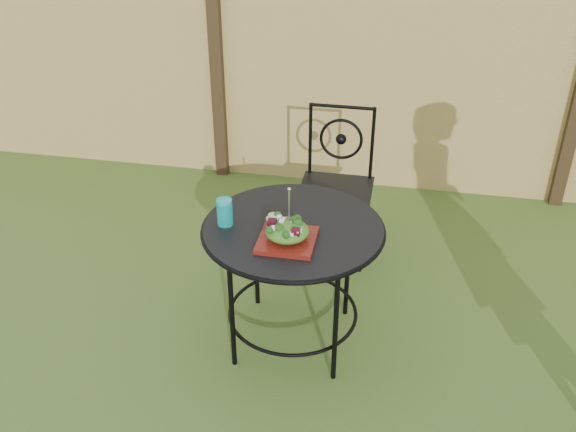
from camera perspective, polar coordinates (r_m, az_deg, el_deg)
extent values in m
plane|color=#234616|center=(3.39, 5.74, -14.58)|extent=(60.00, 60.00, 0.00)
cube|color=#E2C46F|center=(4.82, 9.18, 12.32)|extent=(8.00, 0.05, 1.80)
cube|color=black|center=(4.97, -6.35, 13.68)|extent=(0.09, 0.09, 1.90)
cylinder|color=black|center=(3.19, 0.46, -1.05)|extent=(0.90, 0.90, 0.02)
torus|color=black|center=(3.20, 0.46, -1.15)|extent=(0.92, 0.92, 0.02)
torus|color=black|center=(3.51, 0.43, -8.49)|extent=(0.70, 0.70, 0.02)
cylinder|color=black|center=(3.58, 5.35, -4.22)|extent=(0.03, 0.03, 0.71)
cylinder|color=black|center=(3.65, -2.84, -3.32)|extent=(0.03, 0.03, 0.71)
cylinder|color=black|center=(3.25, -5.02, -8.41)|extent=(0.03, 0.03, 0.71)
cylinder|color=black|center=(3.17, 4.26, -9.58)|extent=(0.03, 0.03, 0.71)
cube|color=black|center=(4.08, 4.22, 2.18)|extent=(0.46, 0.46, 0.03)
cylinder|color=black|center=(4.06, 4.88, 9.65)|extent=(0.42, 0.02, 0.02)
torus|color=black|center=(4.15, 4.75, 6.82)|extent=(0.28, 0.02, 0.28)
cylinder|color=black|center=(4.05, 0.93, -1.76)|extent=(0.02, 0.02, 0.44)
cylinder|color=black|center=(4.01, 6.56, -2.34)|extent=(0.02, 0.02, 0.44)
cylinder|color=black|center=(4.39, 1.86, 1.01)|extent=(0.02, 0.02, 0.44)
cylinder|color=black|center=(4.35, 7.06, 0.50)|extent=(0.02, 0.02, 0.44)
cylinder|color=black|center=(4.18, 2.00, 6.80)|extent=(0.02, 0.02, 0.50)
cylinder|color=black|center=(4.14, 7.49, 6.32)|extent=(0.02, 0.02, 0.50)
cube|color=#500D0B|center=(3.06, -0.08, -2.15)|extent=(0.27, 0.27, 0.02)
ellipsoid|color=#235614|center=(3.03, -0.08, -1.33)|extent=(0.21, 0.21, 0.08)
cylinder|color=silver|center=(2.96, 0.11, 0.78)|extent=(0.01, 0.01, 0.18)
cylinder|color=#0D9FA0|center=(3.19, -5.65, 0.35)|extent=(0.08, 0.08, 0.14)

